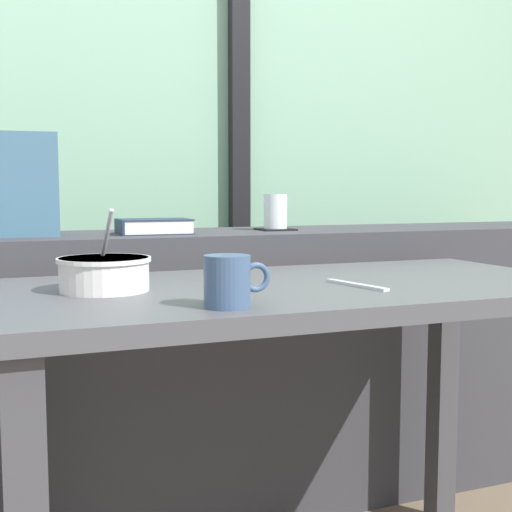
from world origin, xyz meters
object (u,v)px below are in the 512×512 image
object	(u,v)px
breakfast_table	(300,342)
soup_bowl	(104,274)
fork_utensil	(356,285)
coaster_square	(275,229)
ceramic_mug	(228,281)
closed_book	(153,226)
juice_glass	(276,213)

from	to	relation	value
breakfast_table	soup_bowl	world-z (taller)	soup_bowl
breakfast_table	fork_utensil	bearing A→B (deg)	-44.83
coaster_square	fork_utensil	bearing A→B (deg)	-99.29
ceramic_mug	breakfast_table	bearing A→B (deg)	43.20
coaster_square	soup_bowl	world-z (taller)	soup_bowl
fork_utensil	ceramic_mug	bearing A→B (deg)	-168.64
soup_bowl	fork_utensil	distance (m)	0.49
breakfast_table	soup_bowl	distance (m)	0.42
breakfast_table	soup_bowl	xyz separation A→B (m)	(-0.39, 0.03, 0.15)
breakfast_table	closed_book	xyz separation A→B (m)	(-0.18, 0.54, 0.21)
coaster_square	fork_utensil	xyz separation A→B (m)	(-0.11, -0.66, -0.07)
juice_glass	fork_utensil	world-z (taller)	juice_glass
juice_glass	closed_book	size ratio (longest dim) A/B	0.52
soup_bowl	ceramic_mug	world-z (taller)	soup_bowl
coaster_square	soup_bowl	distance (m)	0.80
closed_book	soup_bowl	xyz separation A→B (m)	(-0.21, -0.51, -0.06)
closed_book	ceramic_mug	xyz separation A→B (m)	(-0.05, -0.76, -0.05)
breakfast_table	fork_utensil	world-z (taller)	fork_utensil
soup_bowl	ceramic_mug	xyz separation A→B (m)	(0.16, -0.25, 0.01)
juice_glass	closed_book	xyz separation A→B (m)	(-0.37, -0.04, -0.03)
closed_book	fork_utensil	distance (m)	0.69
coaster_square	soup_bowl	size ratio (longest dim) A/B	0.57
coaster_square	closed_book	distance (m)	0.37
closed_book	soup_bowl	size ratio (longest dim) A/B	1.11
coaster_square	closed_book	xyz separation A→B (m)	(-0.37, -0.04, 0.02)
breakfast_table	ceramic_mug	distance (m)	0.36
juice_glass	coaster_square	bearing A→B (deg)	-90.00
breakfast_table	soup_bowl	bearing A→B (deg)	174.97
juice_glass	ceramic_mug	size ratio (longest dim) A/B	0.89
juice_glass	fork_utensil	distance (m)	0.68
coaster_square	closed_book	size ratio (longest dim) A/B	0.52
coaster_square	ceramic_mug	size ratio (longest dim) A/B	0.88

